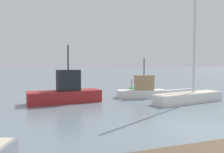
% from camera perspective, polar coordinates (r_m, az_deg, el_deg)
% --- Properties ---
extents(ground_plane, '(600.00, 600.00, 0.00)m').
position_cam_1_polar(ground_plane, '(12.31, 21.64, -12.96)').
color(ground_plane, slate).
extents(sailboat_3, '(7.36, 2.77, 13.04)m').
position_cam_1_polar(sailboat_3, '(20.18, 20.14, -4.77)').
color(sailboat_3, white).
rests_on(sailboat_3, ground_plane).
extents(fishing_boat_0, '(6.53, 2.59, 5.17)m').
position_cam_1_polar(fishing_boat_0, '(19.33, -12.40, -4.10)').
color(fishing_boat_0, maroon).
rests_on(fishing_boat_0, ground_plane).
extents(fishing_boat_1, '(5.27, 2.44, 4.11)m').
position_cam_1_polar(fishing_boat_1, '(22.19, 8.24, -3.53)').
color(fishing_boat_1, white).
rests_on(fishing_boat_1, ground_plane).
extents(channel_buoy_0, '(0.60, 0.60, 1.57)m').
position_cam_1_polar(channel_buoy_0, '(27.14, 5.32, -3.38)').
color(channel_buoy_0, green).
rests_on(channel_buoy_0, ground_plane).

